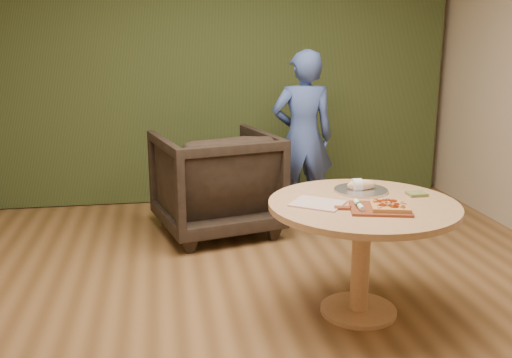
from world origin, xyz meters
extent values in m
cube|color=brown|center=(0.00, 0.00, -0.01)|extent=(5.00, 6.00, 0.02)
cube|color=#C0AE91|center=(0.00, 3.01, 1.40)|extent=(5.00, 0.02, 2.80)
cube|color=#2B391A|center=(0.00, 2.90, 1.40)|extent=(4.80, 0.14, 2.78)
cylinder|color=tan|center=(0.54, 0.06, 0.01)|extent=(0.49, 0.49, 0.03)
cylinder|color=tan|center=(0.54, 0.06, 0.35)|extent=(0.12, 0.12, 0.68)
cylinder|color=tan|center=(0.54, 0.06, 0.73)|extent=(1.18, 1.18, 0.04)
cube|color=brown|center=(0.58, -0.11, 0.76)|extent=(0.41, 0.36, 0.01)
cube|color=brown|center=(0.37, -0.05, 0.76)|extent=(0.11, 0.07, 0.01)
cube|color=tan|center=(0.63, -0.12, 0.78)|extent=(0.27, 0.27, 0.02)
cylinder|color=#6E1704|center=(0.67, -0.13, 0.79)|extent=(0.04, 0.04, 0.00)
cylinder|color=#6E1704|center=(0.64, -0.17, 0.79)|extent=(0.05, 0.05, 0.00)
cylinder|color=#6E1704|center=(0.68, -0.06, 0.79)|extent=(0.05, 0.05, 0.00)
cylinder|color=#6E1704|center=(0.64, -0.10, 0.79)|extent=(0.04, 0.04, 0.00)
cylinder|color=#6E1704|center=(0.58, -0.13, 0.79)|extent=(0.05, 0.05, 0.00)
cylinder|color=#6E1704|center=(0.60, -0.05, 0.79)|extent=(0.05, 0.05, 0.00)
cube|color=#E09C54|center=(0.59, -0.12, 0.79)|extent=(0.02, 0.02, 0.01)
cube|color=#E09C54|center=(0.63, -0.05, 0.79)|extent=(0.03, 0.03, 0.01)
cube|color=#E09C54|center=(0.63, -0.12, 0.79)|extent=(0.03, 0.03, 0.01)
cube|color=#E09C54|center=(0.68, -0.20, 0.79)|extent=(0.02, 0.02, 0.01)
cube|color=#E09C54|center=(0.65, -0.04, 0.79)|extent=(0.02, 0.02, 0.01)
cube|color=#E09C54|center=(0.63, -0.16, 0.79)|extent=(0.03, 0.03, 0.01)
cube|color=#E09C54|center=(0.68, -0.20, 0.79)|extent=(0.02, 0.02, 0.01)
cube|color=#E09C54|center=(0.56, -0.07, 0.79)|extent=(0.02, 0.02, 0.01)
cube|color=#E09C54|center=(0.58, -0.02, 0.79)|extent=(0.03, 0.03, 0.01)
cube|color=#E09C54|center=(0.61, -0.15, 0.79)|extent=(0.02, 0.02, 0.01)
cube|color=#377A25|center=(0.64, -0.04, 0.79)|extent=(0.01, 0.01, 0.00)
cube|color=#377A25|center=(0.59, -0.06, 0.79)|extent=(0.01, 0.01, 0.00)
cube|color=#377A25|center=(0.67, -0.18, 0.79)|extent=(0.01, 0.01, 0.00)
cube|color=#377A25|center=(0.60, -0.17, 0.79)|extent=(0.01, 0.01, 0.00)
cube|color=#377A25|center=(0.55, -0.14, 0.79)|extent=(0.01, 0.01, 0.00)
cube|color=#377A25|center=(0.63, -0.14, 0.79)|extent=(0.01, 0.01, 0.00)
cube|color=#377A25|center=(0.70, -0.12, 0.79)|extent=(0.01, 0.01, 0.00)
cube|color=#377A25|center=(0.73, -0.08, 0.79)|extent=(0.01, 0.01, 0.00)
cube|color=#A64D6B|center=(0.72, -0.14, 0.79)|extent=(0.03, 0.02, 0.00)
cube|color=#A64D6B|center=(0.72, -0.11, 0.79)|extent=(0.03, 0.02, 0.00)
cube|color=#A64D6B|center=(0.64, -0.18, 0.79)|extent=(0.03, 0.02, 0.00)
cube|color=#A64D6B|center=(0.65, -0.05, 0.79)|extent=(0.03, 0.02, 0.00)
cube|color=#A64D6B|center=(0.62, -0.13, 0.79)|extent=(0.02, 0.03, 0.00)
cube|color=#A64D6B|center=(0.55, -0.18, 0.79)|extent=(0.03, 0.02, 0.00)
cube|color=#A64D6B|center=(0.66, -0.17, 0.79)|extent=(0.01, 0.03, 0.00)
cylinder|color=white|center=(0.46, -0.08, 0.78)|extent=(0.05, 0.17, 0.03)
cylinder|color=#194C26|center=(0.46, -0.08, 0.78)|extent=(0.04, 0.03, 0.03)
cube|color=silver|center=(0.47, 0.01, 0.78)|extent=(0.02, 0.04, 0.00)
cube|color=white|center=(0.25, 0.07, 0.76)|extent=(0.39, 0.38, 0.01)
cylinder|color=silver|center=(0.61, 0.31, 0.75)|extent=(0.35, 0.35, 0.01)
cylinder|color=silver|center=(0.61, 0.31, 0.76)|extent=(0.36, 0.36, 0.02)
ellipsoid|color=#E4C18B|center=(0.61, 0.31, 0.79)|extent=(0.19, 0.08, 0.07)
cylinder|color=white|center=(0.58, 0.31, 0.79)|extent=(0.06, 0.09, 0.09)
cube|color=#505E2A|center=(0.93, 0.15, 0.76)|extent=(0.12, 0.10, 0.02)
imported|color=black|center=(-0.22, 1.80, 0.51)|extent=(1.19, 1.15, 1.03)
imported|color=#3A5295|center=(0.64, 2.01, 0.82)|extent=(0.61, 0.42, 1.63)
camera|label=1|loc=(-0.68, -3.17, 1.76)|focal=40.00mm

